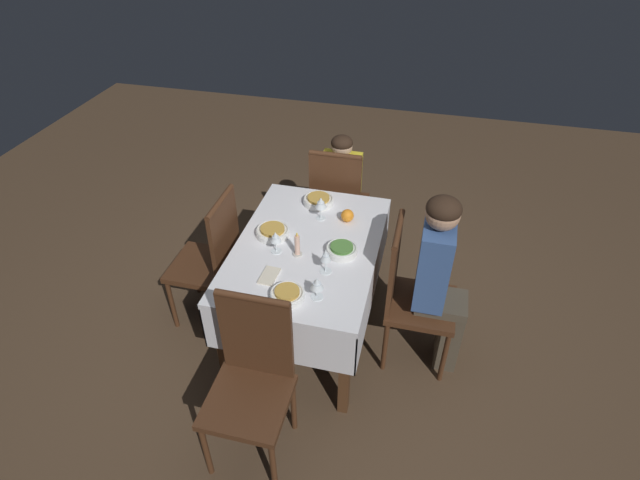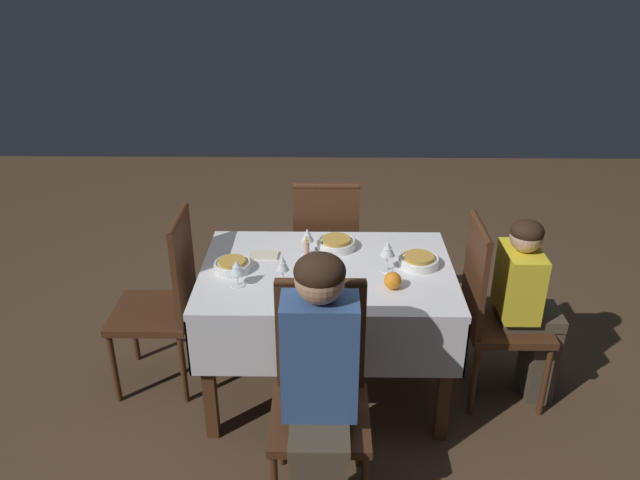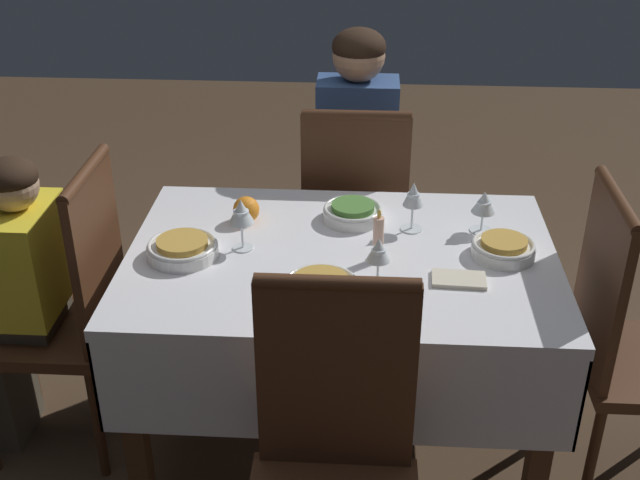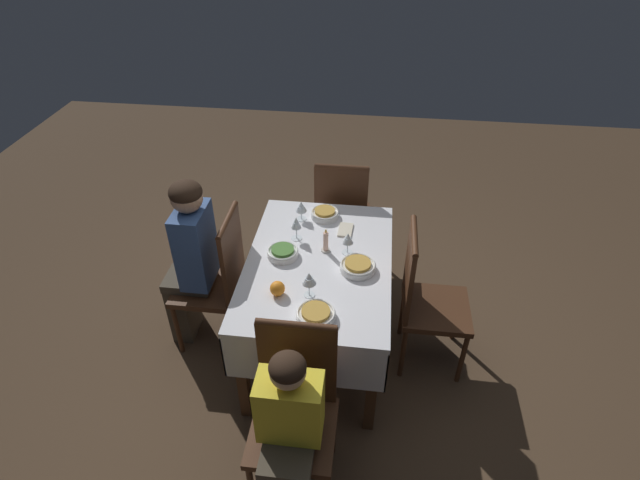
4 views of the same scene
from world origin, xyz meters
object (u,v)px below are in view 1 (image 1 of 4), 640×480
Objects in this scene: person_child_yellow at (342,186)px; wine_glass_east at (321,203)px; napkin_red_folded at (269,276)px; dining_table at (307,259)px; chair_north at (212,256)px; chair_east at (337,200)px; wine_glass_south at (326,256)px; person_adult_denim at (440,276)px; chair_south at (410,291)px; wine_glass_west at (317,284)px; wine_glass_north at (276,238)px; bowl_south at (342,249)px; bowl_north at (273,231)px; bowl_west at (287,294)px; bowl_east at (318,200)px; orange_fruit at (347,216)px; chair_west at (252,377)px; candle_centerpiece at (297,247)px.

person_child_yellow is 0.80m from wine_glass_east.
napkin_red_folded is at bearing 83.98° from person_child_yellow.
chair_north is (-0.01, 0.66, -0.10)m from dining_table.
chair_east reaches higher than wine_glass_south.
person_adult_denim is 7.68× the size of wine_glass_south.
wine_glass_west is (-0.40, 0.49, 0.31)m from chair_south.
bowl_south is at bearing -78.49° from wine_glass_north.
bowl_north is 1.13× the size of bowl_west.
chair_east reaches higher than wine_glass_north.
person_adult_denim reaches higher than chair_south.
person_child_yellow reaches higher than bowl_north.
dining_table is 1.23× the size of person_child_yellow.
chair_east is 7.46× the size of wine_glass_west.
orange_fruit is at bearing -123.72° from bowl_east.
wine_glass_north is (-0.15, -0.07, 0.08)m from bowl_north.
chair_north is at bearing 78.77° from wine_glass_north.
chair_west is at bearing 160.81° from bowl_south.
orange_fruit is at bearing -27.87° from candle_centerpiece.
wine_glass_south reaches higher than bowl_south.
chair_south is at bearing 48.96° from chair_west.
bowl_south and bowl_north have the same top height.
wine_glass_west reaches higher than bowl_north.
chair_east reaches higher than bowl_north.
napkin_red_folded is (-1.19, 0.14, 0.22)m from chair_east.
bowl_north is at bearing 134.72° from wine_glass_east.
person_child_yellow is at bearing -2.05° from candle_centerpiece.
wine_glass_east is at bearing 0.18° from bowl_west.
wine_glass_west is (-0.32, -0.33, -0.01)m from wine_glass_north.
person_child_yellow reaches higher than napkin_red_folded.
chair_north is 0.91m from bowl_south.
dining_table is 8.28× the size of napkin_red_folded.
wine_glass_south is (-0.18, 0.49, 0.33)m from chair_south.
bowl_south is 1.40× the size of wine_glass_west.
wine_glass_north is (-0.10, 0.16, 0.22)m from dining_table.
wine_glass_west is at bearing -139.52° from bowl_north.
dining_table is 0.87m from chair_east.
person_child_yellow is at bearing -14.05° from bowl_north.
napkin_red_folded is at bearing -164.89° from bowl_north.
bowl_south is (-0.89, -0.21, 0.24)m from chair_east.
bowl_west is 2.22× the size of orange_fruit.
bowl_west is at bearing -154.08° from bowl_north.
person_adult_denim is at bearing 127.23° from person_child_yellow.
bowl_east is 1.44× the size of wine_glass_north.
chair_south and chair_north have the same top height.
candle_centerpiece is at bearing 95.28° from person_adult_denim.
orange_fruit is at bearing 61.71° from person_adult_denim.
chair_west is 0.95m from bowl_north.
bowl_north is at bearing 80.79° from bowl_south.
wine_glass_south is (-0.20, -0.82, 0.33)m from chair_north.
chair_west is (-1.72, 0.08, 0.00)m from chair_east.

